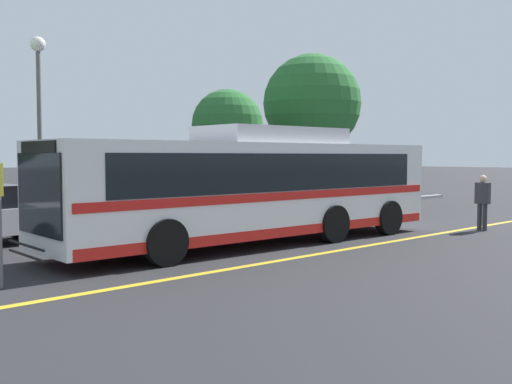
% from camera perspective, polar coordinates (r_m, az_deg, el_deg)
% --- Properties ---
extents(ground_plane, '(220.00, 220.00, 0.00)m').
position_cam_1_polar(ground_plane, '(15.66, -2.89, -4.99)').
color(ground_plane, '#262628').
extents(lane_strip_0, '(31.36, 0.20, 0.01)m').
position_cam_1_polar(lane_strip_0, '(14.21, 6.10, -5.86)').
color(lane_strip_0, gold).
rests_on(lane_strip_0, ground_plane).
extents(curb_strip, '(39.36, 0.36, 0.15)m').
position_cam_1_polar(curb_strip, '(20.45, -11.53, -2.86)').
color(curb_strip, '#99999E').
rests_on(curb_strip, ground_plane).
extents(transit_bus, '(11.75, 2.94, 3.05)m').
position_cam_1_polar(transit_bus, '(15.58, 0.06, 0.58)').
color(transit_bus, white).
rests_on(transit_bus, ground_plane).
extents(parked_car_2, '(4.09, 2.22, 1.56)m').
position_cam_1_polar(parked_car_2, '(18.83, -8.96, -1.23)').
color(parked_car_2, navy).
rests_on(parked_car_2, ground_plane).
extents(pedestrian_0, '(0.23, 0.42, 1.71)m').
position_cam_1_polar(pedestrian_0, '(19.68, 20.77, -0.63)').
color(pedestrian_0, '#2D2D33').
rests_on(pedestrian_0, ground_plane).
extents(street_lamp, '(0.47, 0.47, 6.00)m').
position_cam_1_polar(street_lamp, '(20.08, -19.97, 8.74)').
color(street_lamp, '#59595E').
rests_on(street_lamp, ground_plane).
extents(tree_0, '(4.91, 4.91, 7.39)m').
position_cam_1_polar(tree_0, '(30.42, 5.37, 8.40)').
color(tree_0, '#513823').
rests_on(tree_0, ground_plane).
extents(tree_2, '(3.17, 3.17, 5.24)m').
position_cam_1_polar(tree_2, '(26.59, -2.75, 6.35)').
color(tree_2, '#513823').
rests_on(tree_2, ground_plane).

